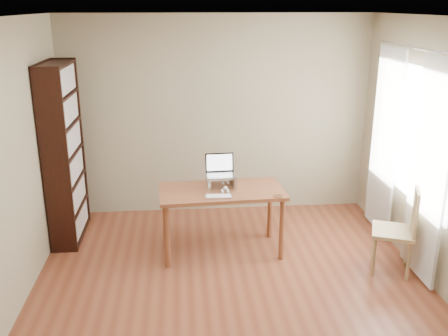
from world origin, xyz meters
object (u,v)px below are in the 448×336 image
Objects in this scene: desk at (222,198)px; chair at (400,226)px; bookshelf at (64,153)px; cat at (224,181)px; laptop at (221,170)px; keyboard at (219,196)px.

chair is at bearing -21.04° from desk.
bookshelf reaches higher than cat.
laptop reaches higher than cat.
desk is 1.49× the size of chair.
bookshelf reaches higher than laptop.
keyboard is at bearing -103.40° from cat.
bookshelf is at bearing 158.14° from keyboard.
laptop reaches higher than keyboard.
laptop is at bearing 84.31° from keyboard.
bookshelf is at bearing 163.54° from laptop.
desk is (1.79, -0.56, -0.40)m from bookshelf.
cat is at bearing -13.84° from bookshelf.
laptop is at bearing 179.60° from chair.
cat is at bearing 77.90° from keyboard.
desk is at bearing -17.38° from bookshelf.
keyboard is (-0.05, -0.22, 0.11)m from desk.
bookshelf is 1.49× the size of desk.
chair is (1.82, -0.72, -0.43)m from laptop.
desk is at bearing 79.51° from keyboard.
chair is at bearing -24.84° from laptop.
bookshelf reaches higher than chair.
bookshelf is at bearing 167.15° from cat.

